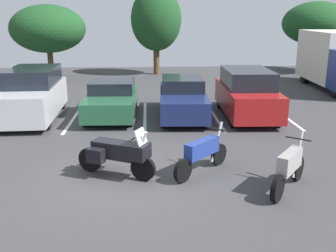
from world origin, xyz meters
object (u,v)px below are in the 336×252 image
object	(u,v)px
motorcycle_second	(289,168)
car_red	(247,94)
car_green	(112,99)
car_navy	(183,98)
motorcycle_touring	(118,153)
motorcycle_third	(202,153)
car_silver	(33,95)

from	to	relation	value
motorcycle_second	car_red	distance (m)	7.04
car_green	car_navy	world-z (taller)	car_navy
motorcycle_touring	car_green	size ratio (longest dim) A/B	0.47
motorcycle_second	car_red	bearing A→B (deg)	84.16
motorcycle_third	motorcycle_second	bearing A→B (deg)	-31.48
car_red	car_navy	bearing A→B (deg)	176.15
motorcycle_touring	motorcycle_third	world-z (taller)	motorcycle_touring
motorcycle_touring	motorcycle_second	xyz separation A→B (m)	(4.09, -1.04, -0.08)
motorcycle_touring	car_red	xyz separation A→B (m)	(4.80, 5.95, 0.30)
car_green	motorcycle_third	bearing A→B (deg)	-65.04
motorcycle_touring	car_silver	xyz separation A→B (m)	(-3.80, 6.12, 0.32)
car_silver	car_red	xyz separation A→B (m)	(8.60, -0.17, -0.02)
motorcycle_third	car_navy	bearing A→B (deg)	89.85
motorcycle_second	car_navy	size ratio (longest dim) A/B	0.36
car_silver	car_navy	size ratio (longest dim) A/B	1.05
motorcycle_second	motorcycle_third	world-z (taller)	motorcycle_second
motorcycle_touring	car_silver	size ratio (longest dim) A/B	0.42
motorcycle_second	motorcycle_third	bearing A→B (deg)	148.52
car_red	motorcycle_third	bearing A→B (deg)	-114.20
motorcycle_third	car_green	bearing A→B (deg)	114.96
motorcycle_touring	car_navy	bearing A→B (deg)	70.24
car_navy	motorcycle_touring	bearing A→B (deg)	-109.76
motorcycle_second	car_green	bearing A→B (deg)	123.09
motorcycle_touring	car_navy	distance (m)	6.51
motorcycle_touring	motorcycle_third	distance (m)	2.19
motorcycle_third	car_silver	world-z (taller)	car_silver
motorcycle_touring	car_green	bearing A→B (deg)	96.17
motorcycle_second	car_red	world-z (taller)	car_red
motorcycle_third	car_red	world-z (taller)	car_red
car_silver	car_navy	xyz separation A→B (m)	(6.00, 0.01, -0.21)
motorcycle_third	car_silver	bearing A→B (deg)	134.94
car_green	car_silver	bearing A→B (deg)	-177.20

